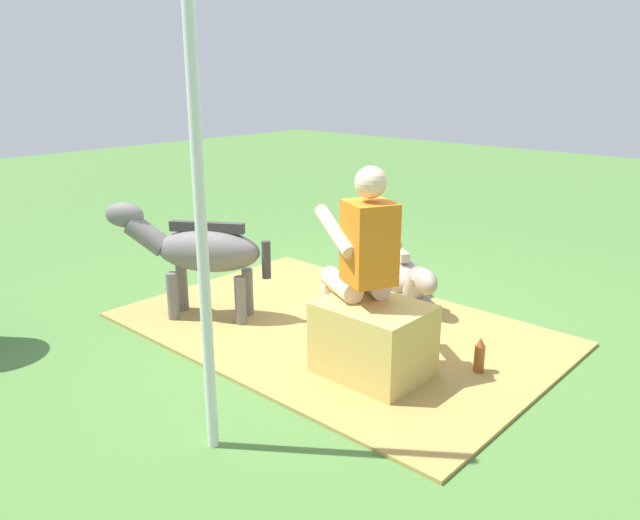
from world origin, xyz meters
name	(u,v)px	position (x,y,z in m)	size (l,w,h in m)	color
ground_plane	(332,327)	(0.00, 0.00, 0.00)	(24.00, 24.00, 0.00)	#4C7A38
hay_patch	(335,328)	(-0.06, 0.03, 0.01)	(3.25, 2.17, 0.02)	#AD8C47
hay_bale	(373,340)	(-0.74, 0.44, 0.25)	(0.68, 0.54, 0.50)	tan
person_seated	(361,258)	(-0.58, 0.39, 0.77)	(0.72, 0.59, 1.38)	beige
pony_standing	(198,251)	(0.91, 0.58, 0.57)	(1.19, 0.87, 0.94)	slate
pony_lying	(397,273)	(0.08, -0.98, 0.19)	(1.26, 0.98, 0.42)	gray
soda_bottle	(479,357)	(-1.25, -0.05, 0.13)	(0.07, 0.07, 0.27)	brown
tent_pole_left	(201,229)	(-0.59, 1.65, 1.20)	(0.06, 0.06, 2.41)	silver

